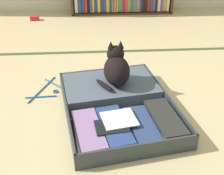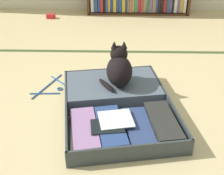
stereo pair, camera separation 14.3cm
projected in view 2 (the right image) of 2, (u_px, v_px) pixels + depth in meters
ground_plane at (128, 113)px, 1.87m from camera, size 10.00×10.00×0.00m
tatami_border at (126, 52)px, 2.72m from camera, size 4.80×0.05×0.00m
open_suitcase at (117, 103)px, 1.89m from camera, size 0.79×0.97×0.10m
black_cat at (119, 69)px, 1.95m from camera, size 0.24×0.27×0.29m
clothes_hanger at (52, 87)px, 2.15m from camera, size 0.25×0.36×0.01m
small_red_pouch at (51, 16)px, 3.60m from camera, size 0.10×0.07×0.05m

